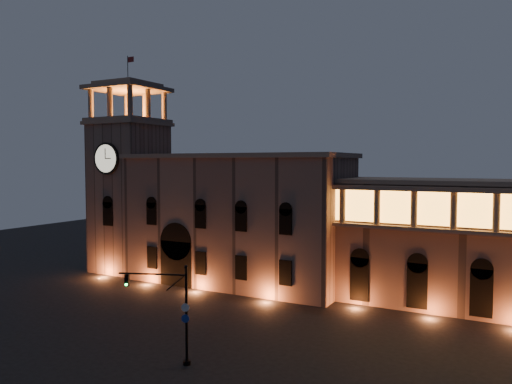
% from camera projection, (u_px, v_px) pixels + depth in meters
% --- Properties ---
extents(ground, '(160.00, 160.00, 0.00)m').
position_uv_depth(ground, '(142.00, 332.00, 48.38)').
color(ground, black).
rests_on(ground, ground).
extents(government_building, '(30.80, 12.80, 17.60)m').
position_uv_depth(government_building, '(237.00, 219.00, 68.13)').
color(government_building, '#775A4E').
rests_on(government_building, ground).
extents(clock_tower, '(9.80, 9.80, 32.40)m').
position_uv_depth(clock_tower, '(129.00, 188.00, 75.78)').
color(clock_tower, '#775A4E').
rests_on(clock_tower, ground).
extents(traffic_light, '(5.65, 2.37, 8.20)m').
position_uv_depth(traffic_light, '(174.00, 312.00, 40.37)').
color(traffic_light, black).
rests_on(traffic_light, ground).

